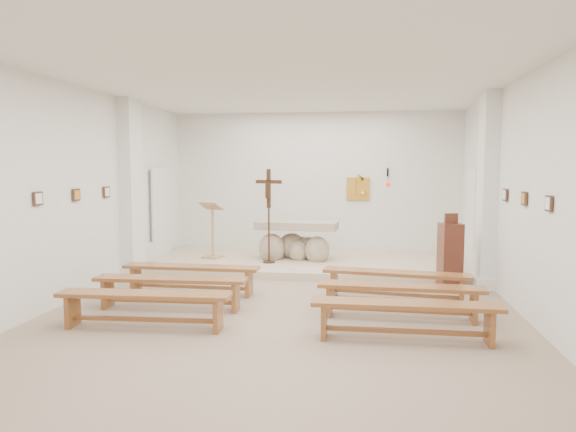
% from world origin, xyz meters
% --- Properties ---
extents(ground, '(7.00, 10.00, 0.00)m').
position_xyz_m(ground, '(0.00, 0.00, 0.00)').
color(ground, tan).
rests_on(ground, ground).
extents(wall_left, '(0.02, 10.00, 3.50)m').
position_xyz_m(wall_left, '(-3.49, 0.00, 1.75)').
color(wall_left, white).
rests_on(wall_left, ground).
extents(wall_right, '(0.02, 10.00, 3.50)m').
position_xyz_m(wall_right, '(3.49, 0.00, 1.75)').
color(wall_right, white).
rests_on(wall_right, ground).
extents(wall_back, '(7.00, 0.02, 3.50)m').
position_xyz_m(wall_back, '(0.00, 4.99, 1.75)').
color(wall_back, white).
rests_on(wall_back, ground).
extents(ceiling, '(7.00, 10.00, 0.02)m').
position_xyz_m(ceiling, '(0.00, 0.00, 3.49)').
color(ceiling, silver).
rests_on(ceiling, wall_back).
extents(sanctuary_platform, '(6.98, 3.00, 0.15)m').
position_xyz_m(sanctuary_platform, '(0.00, 3.50, 0.07)').
color(sanctuary_platform, beige).
rests_on(sanctuary_platform, ground).
extents(pilaster_left, '(0.26, 0.55, 3.50)m').
position_xyz_m(pilaster_left, '(-3.37, 2.00, 1.75)').
color(pilaster_left, white).
rests_on(pilaster_left, ground).
extents(pilaster_right, '(0.26, 0.55, 3.50)m').
position_xyz_m(pilaster_right, '(3.37, 2.00, 1.75)').
color(pilaster_right, white).
rests_on(pilaster_right, ground).
extents(gold_wall_relief, '(0.55, 0.04, 0.55)m').
position_xyz_m(gold_wall_relief, '(1.05, 4.96, 1.65)').
color(gold_wall_relief, gold).
rests_on(gold_wall_relief, wall_back).
extents(sanctuary_lamp, '(0.11, 0.36, 0.44)m').
position_xyz_m(sanctuary_lamp, '(1.75, 4.71, 1.81)').
color(sanctuary_lamp, black).
rests_on(sanctuary_lamp, wall_back).
extents(station_frame_left_front, '(0.03, 0.20, 0.20)m').
position_xyz_m(station_frame_left_front, '(-3.47, -0.80, 1.72)').
color(station_frame_left_front, '#432B1D').
rests_on(station_frame_left_front, wall_left).
extents(station_frame_left_mid, '(0.03, 0.20, 0.20)m').
position_xyz_m(station_frame_left_mid, '(-3.47, 0.20, 1.72)').
color(station_frame_left_mid, '#432B1D').
rests_on(station_frame_left_mid, wall_left).
extents(station_frame_left_rear, '(0.03, 0.20, 0.20)m').
position_xyz_m(station_frame_left_rear, '(-3.47, 1.20, 1.72)').
color(station_frame_left_rear, '#432B1D').
rests_on(station_frame_left_rear, wall_left).
extents(station_frame_right_front, '(0.03, 0.20, 0.20)m').
position_xyz_m(station_frame_right_front, '(3.47, -0.80, 1.72)').
color(station_frame_right_front, '#432B1D').
rests_on(station_frame_right_front, wall_right).
extents(station_frame_right_mid, '(0.03, 0.20, 0.20)m').
position_xyz_m(station_frame_right_mid, '(3.47, 0.20, 1.72)').
color(station_frame_right_mid, '#432B1D').
rests_on(station_frame_right_mid, wall_right).
extents(station_frame_right_rear, '(0.03, 0.20, 0.20)m').
position_xyz_m(station_frame_right_rear, '(3.47, 1.20, 1.72)').
color(station_frame_right_rear, '#432B1D').
rests_on(station_frame_right_rear, wall_right).
extents(radiator_left, '(0.10, 0.85, 0.52)m').
position_xyz_m(radiator_left, '(-3.43, 2.70, 0.27)').
color(radiator_left, silver).
rests_on(radiator_left, ground).
extents(radiator_right, '(0.10, 0.85, 0.52)m').
position_xyz_m(radiator_right, '(3.43, 2.70, 0.27)').
color(radiator_right, silver).
rests_on(radiator_right, ground).
extents(altar, '(1.82, 0.86, 0.92)m').
position_xyz_m(altar, '(-0.28, 3.50, 0.50)').
color(altar, beige).
rests_on(altar, sanctuary_platform).
extents(lectern, '(0.53, 0.48, 1.28)m').
position_xyz_m(lectern, '(-2.14, 3.38, 0.78)').
color(lectern, tan).
rests_on(lectern, sanctuary_platform).
extents(crucifix_stand, '(0.58, 0.26, 1.98)m').
position_xyz_m(crucifix_stand, '(-0.79, 3.00, 1.30)').
color(crucifix_stand, '#3C2313').
rests_on(crucifix_stand, sanctuary_platform).
extents(potted_plant, '(0.54, 0.51, 0.49)m').
position_xyz_m(potted_plant, '(-0.32, 3.78, 0.40)').
color(potted_plant, '#316127').
rests_on(potted_plant, sanctuary_platform).
extents(donation_pedestal, '(0.43, 0.43, 1.36)m').
position_xyz_m(donation_pedestal, '(2.73, 1.81, 0.60)').
color(donation_pedestal, '#572919').
rests_on(donation_pedestal, ground).
extents(bench_left_front, '(2.34, 0.39, 0.49)m').
position_xyz_m(bench_left_front, '(-1.72, 0.73, 0.37)').
color(bench_left_front, brown).
rests_on(bench_left_front, ground).
extents(bench_right_front, '(2.37, 0.68, 0.49)m').
position_xyz_m(bench_right_front, '(1.72, 0.73, 0.37)').
color(bench_right_front, brown).
rests_on(bench_right_front, ground).
extents(bench_left_second, '(2.35, 0.47, 0.49)m').
position_xyz_m(bench_left_second, '(-1.72, -0.23, 0.37)').
color(bench_left_second, brown).
rests_on(bench_left_second, ground).
extents(bench_right_second, '(2.35, 0.45, 0.49)m').
position_xyz_m(bench_right_second, '(1.72, -0.23, 0.37)').
color(bench_right_second, brown).
rests_on(bench_right_second, ground).
extents(bench_left_third, '(2.36, 0.49, 0.49)m').
position_xyz_m(bench_left_third, '(-1.72, -1.19, 0.37)').
color(bench_left_third, brown).
rests_on(bench_left_third, ground).
extents(bench_right_third, '(2.35, 0.40, 0.49)m').
position_xyz_m(bench_right_third, '(1.72, -1.19, 0.37)').
color(bench_right_third, brown).
rests_on(bench_right_third, ground).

